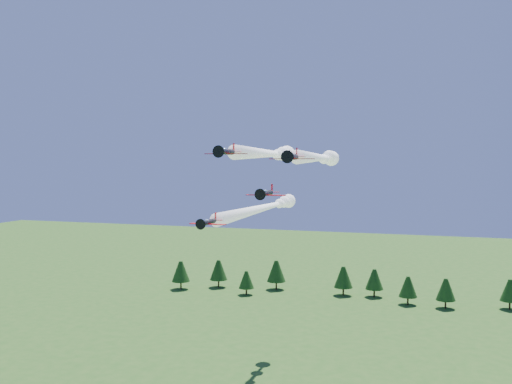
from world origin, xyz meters
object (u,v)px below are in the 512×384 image
(plane_right, at_px, (320,158))
(plane_slot, at_px, (266,193))
(plane_lead, at_px, (269,154))
(plane_left, at_px, (265,207))

(plane_right, relative_size, plane_slot, 6.36)
(plane_right, bearing_deg, plane_lead, -125.78)
(plane_left, relative_size, plane_slot, 7.44)
(plane_left, bearing_deg, plane_right, -18.53)
(plane_lead, height_order, plane_slot, plane_lead)
(plane_slot, bearing_deg, plane_left, 107.13)
(plane_left, relative_size, plane_right, 1.17)
(plane_right, xyz_separation_m, plane_slot, (-5.93, -20.90, -6.73))
(plane_left, bearing_deg, plane_slot, -72.18)
(plane_right, height_order, plane_slot, plane_right)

